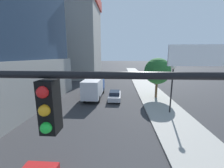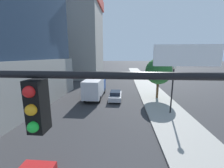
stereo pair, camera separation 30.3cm
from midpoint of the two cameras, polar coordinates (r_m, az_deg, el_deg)
sidewalk at (r=20.58m, az=19.89°, el=-8.23°), size 4.79×120.00×0.15m
construction_building at (r=47.02m, az=-13.69°, el=19.30°), size 14.70×14.60×32.97m
traffic_light_pole at (r=3.37m, az=29.92°, el=-23.54°), size 6.42×0.48×6.91m
street_lamp at (r=17.34m, az=23.94°, el=0.69°), size 0.44×0.44×5.56m
street_tree at (r=23.01m, az=18.77°, el=4.93°), size 4.07×4.07×6.30m
car_silver at (r=21.71m, az=1.80°, el=-4.71°), size 1.80×4.33×1.46m
box_truck at (r=22.77m, az=-6.56°, el=-1.22°), size 2.45×7.83×3.23m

